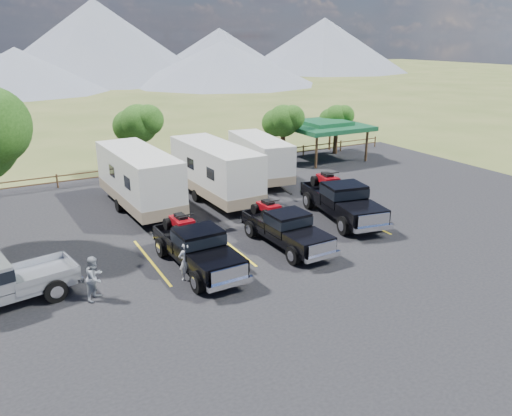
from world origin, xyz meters
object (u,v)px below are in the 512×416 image
trailer_right (260,158)px  person_a (186,261)px  rig_center (285,227)px  trailer_left (139,180)px  pavilion (324,126)px  person_b (95,278)px  trailer_center (215,171)px  rig_left (197,246)px  rig_right (341,199)px

trailer_right → person_a: bearing=-123.4°
rig_center → trailer_left: (-4.70, 8.65, 0.90)m
pavilion → person_b: pavilion is taller
rig_center → trailer_right: (4.61, 10.88, 0.65)m
pavilion → rig_center: (-12.60, -14.28, -1.79)m
trailer_center → person_b: (-9.28, -9.24, -0.94)m
rig_center → person_b: size_ratio=3.34×
person_a → rig_left: bearing=-132.3°
person_b → trailer_center: bearing=-1.6°
trailer_left → person_b: bearing=-118.2°
pavilion → rig_left: (-17.34, -14.51, -1.74)m
trailer_left → trailer_right: bearing=10.7°
pavilion → trailer_right: pavilion is taller
trailer_right → person_b: (-13.89, -11.87, -0.71)m
rig_right → person_a: size_ratio=4.22×
rig_center → trailer_center: trailer_center is taller
pavilion → trailer_center: size_ratio=0.61×
trailer_left → trailer_center: 4.71m
trailer_right → pavilion: bearing=29.9°
pavilion → trailer_center: (-12.61, -6.03, -0.92)m
pavilion → trailer_center: bearing=-154.4°
trailer_right → rig_left: bearing=-123.2°
pavilion → rig_right: pavilion is taller
pavilion → rig_right: (-7.77, -12.45, -1.64)m
rig_left → trailer_right: 14.53m
rig_left → trailer_left: 8.92m
pavilion → rig_right: bearing=-122.0°
rig_left → trailer_center: bearing=58.7°
pavilion → rig_center: bearing=-131.4°
pavilion → person_b: 26.75m
rig_left → pavilion: bearing=37.8°
rig_left → rig_center: 4.74m
trailer_center → trailer_right: size_ratio=1.14×
rig_left → trailer_right: size_ratio=0.72×
trailer_right → rig_right: bearing=-81.7°
rig_left → rig_center: size_ratio=1.06×
pavilion → person_a: size_ratio=3.65×
rig_right → trailer_right: bearing=101.4°
trailer_left → trailer_right: trailer_left is taller
rig_left → trailer_left: trailer_left is taller
rig_left → trailer_center: trailer_center is taller
pavilion → rig_center: size_ratio=1.03×
trailer_right → person_a: size_ratio=5.22×
pavilion → rig_right: 14.76m
pavilion → rig_right: size_ratio=0.86×
trailer_left → trailer_center: trailer_left is taller
rig_left → person_b: bearing=-172.7°
trailer_left → person_a: trailer_left is taller
trailer_left → person_a: (-0.90, -9.81, -1.00)m
rig_center → trailer_left: size_ratio=0.59×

